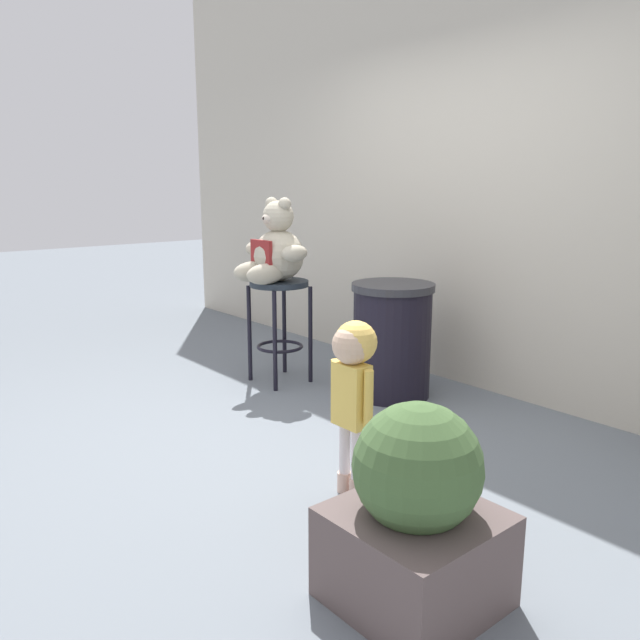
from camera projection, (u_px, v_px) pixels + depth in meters
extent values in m
plane|color=slate|center=(260.00, 440.00, 3.66)|extent=(24.00, 24.00, 0.00)
cube|color=beige|center=(478.00, 124.00, 4.47)|extent=(7.48, 0.30, 3.73)
cylinder|color=#1E262F|center=(279.00, 283.00, 4.60)|extent=(0.43, 0.43, 0.04)
cylinder|color=black|center=(249.00, 333.00, 4.70)|extent=(0.03, 0.03, 0.72)
cylinder|color=black|center=(275.00, 342.00, 4.46)|extent=(0.03, 0.03, 0.72)
cylinder|color=black|center=(284.00, 327.00, 4.90)|extent=(0.03, 0.03, 0.72)
cylinder|color=black|center=(310.00, 335.00, 4.66)|extent=(0.03, 0.03, 0.72)
torus|color=black|center=(280.00, 346.00, 4.70)|extent=(0.35, 0.35, 0.02)
sphere|color=#B2A993|center=(279.00, 255.00, 4.56)|extent=(0.37, 0.37, 0.37)
cube|color=maroon|center=(261.00, 256.00, 4.46)|extent=(0.23, 0.03, 0.22)
sphere|color=#B2A993|center=(278.00, 216.00, 4.50)|extent=(0.22, 0.22, 0.22)
ellipsoid|color=#C0B2A1|center=(267.00, 219.00, 4.44)|extent=(0.09, 0.07, 0.07)
sphere|color=black|center=(264.00, 219.00, 4.42)|extent=(0.03, 0.03, 0.03)
sphere|color=#B2A993|center=(272.00, 203.00, 4.54)|extent=(0.09, 0.09, 0.09)
sphere|color=#B2A993|center=(285.00, 204.00, 4.42)|extent=(0.09, 0.09, 0.09)
ellipsoid|color=#B2A993|center=(258.00, 248.00, 4.70)|extent=(0.13, 0.21, 0.12)
ellipsoid|color=#B2A993|center=(294.00, 253.00, 4.36)|extent=(0.13, 0.21, 0.12)
ellipsoid|color=#B2A993|center=(252.00, 272.00, 4.53)|extent=(0.13, 0.31, 0.15)
ellipsoid|color=#B2A993|center=(266.00, 274.00, 4.41)|extent=(0.13, 0.31, 0.15)
cylinder|color=#D6AC98|center=(345.00, 482.00, 3.04)|extent=(0.07, 0.07, 0.10)
cylinder|color=silver|center=(345.00, 448.00, 3.00)|extent=(0.05, 0.05, 0.25)
cylinder|color=#D6AC98|center=(356.00, 488.00, 2.98)|extent=(0.07, 0.07, 0.10)
cylinder|color=silver|center=(357.00, 453.00, 2.94)|extent=(0.05, 0.05, 0.25)
cube|color=#E9C051|center=(351.00, 395.00, 2.91)|extent=(0.18, 0.10, 0.30)
cylinder|color=#E9C051|center=(335.00, 386.00, 3.00)|extent=(0.04, 0.04, 0.26)
cylinder|color=#E9C051|center=(368.00, 398.00, 2.83)|extent=(0.04, 0.04, 0.26)
sphere|color=#D8B293|center=(352.00, 345.00, 2.86)|extent=(0.18, 0.18, 0.18)
sphere|color=#ECBF59|center=(356.00, 342.00, 2.88)|extent=(0.20, 0.20, 0.20)
cylinder|color=black|center=(392.00, 343.00, 4.37)|extent=(0.54, 0.54, 0.74)
cylinder|color=#2D2D33|center=(393.00, 287.00, 4.28)|extent=(0.57, 0.57, 0.05)
cube|color=#5B4B49|center=(414.00, 557.00, 2.22)|extent=(0.53, 0.53, 0.34)
sphere|color=#426034|center=(417.00, 467.00, 2.15)|extent=(0.45, 0.45, 0.45)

